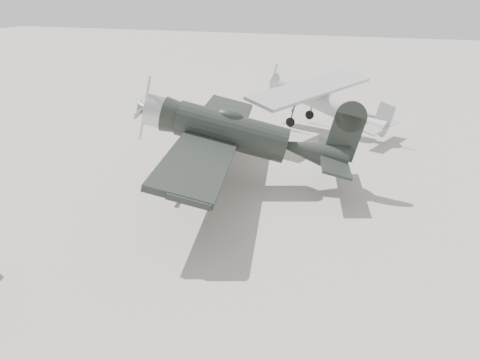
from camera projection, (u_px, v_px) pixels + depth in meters
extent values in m
plane|color=gray|center=(176.00, 260.00, 15.57)|extent=(160.00, 160.00, 0.00)
cylinder|color=black|center=(232.00, 133.00, 20.79)|extent=(5.18, 2.63, 1.58)
cone|color=black|center=(316.00, 135.00, 20.37)|extent=(3.18, 2.07, 1.46)
cylinder|color=#ABADB0|center=(157.00, 130.00, 21.16)|extent=(1.30, 1.59, 1.40)
cone|color=#ABADB0|center=(142.00, 130.00, 21.23)|extent=(0.52, 0.70, 0.63)
cube|color=#ABADB0|center=(144.00, 130.00, 21.22)|extent=(0.11, 0.21, 2.93)
ellipsoid|color=black|center=(227.00, 118.00, 20.55)|extent=(1.38, 1.02, 0.52)
cube|color=black|center=(215.00, 141.00, 21.02)|extent=(5.29, 13.70, 0.25)
cube|color=black|center=(337.00, 134.00, 20.25)|extent=(2.25, 4.89, 0.11)
cube|color=black|center=(343.00, 113.00, 19.87)|extent=(1.34, 0.41, 2.03)
cylinder|color=black|center=(199.00, 185.00, 20.27)|extent=(0.79, 0.34, 0.77)
cylinder|color=black|center=(211.00, 161.00, 23.06)|extent=(0.79, 0.34, 0.77)
cylinder|color=#333333|center=(199.00, 169.00, 19.98)|extent=(0.15, 0.15, 1.58)
cylinder|color=#333333|center=(211.00, 147.00, 22.77)|extent=(0.15, 0.15, 1.58)
cylinder|color=black|center=(343.00, 146.00, 20.43)|extent=(0.26, 0.14, 0.25)
cylinder|color=#A9ACAE|center=(318.00, 100.00, 29.14)|extent=(5.60, 2.95, 1.17)
cone|color=#A9ACAE|center=(374.00, 109.00, 26.97)|extent=(2.16, 1.64, 1.06)
cone|color=#A9ACAE|center=(277.00, 93.00, 30.93)|extent=(0.97, 1.25, 1.10)
cube|color=#A9ACAE|center=(272.00, 93.00, 31.18)|extent=(0.10, 0.16, 2.34)
cube|color=#A9ACAE|center=(312.00, 89.00, 29.13)|extent=(5.82, 11.69, 0.19)
cube|color=#A9ACAE|center=(383.00, 110.00, 26.64)|extent=(2.11, 3.72, 0.08)
cube|color=#A9ACAE|center=(386.00, 98.00, 26.32)|extent=(0.93, 0.40, 1.38)
cylinder|color=black|center=(295.00, 127.00, 29.41)|extent=(0.61, 0.34, 0.59)
cylinder|color=black|center=(314.00, 119.00, 31.09)|extent=(0.61, 0.34, 0.59)
cylinder|color=#333333|center=(295.00, 117.00, 29.18)|extent=(0.12, 0.12, 1.27)
cylinder|color=#333333|center=(314.00, 110.00, 30.86)|extent=(0.12, 0.12, 1.27)
cylinder|color=black|center=(385.00, 116.00, 26.66)|extent=(0.21, 0.13, 0.19)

